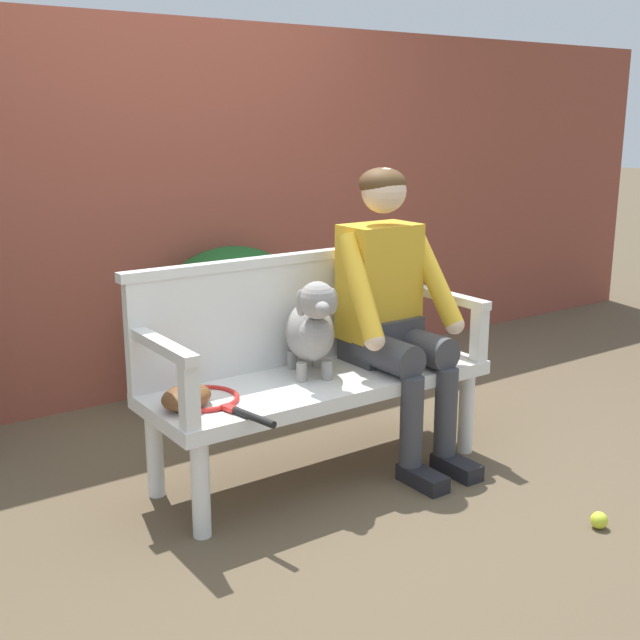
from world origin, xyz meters
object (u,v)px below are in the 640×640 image
person_seated (391,304)px  tennis_racket (207,400)px  garden_bench (320,389)px  dog_on_bench (311,327)px  baseball_glove (186,397)px  tennis_ball (599,520)px

person_seated → tennis_racket: person_seated is taller
garden_bench → dog_on_bench: size_ratio=3.52×
baseball_glove → tennis_ball: (1.23, -1.00, -0.46)m
tennis_racket → tennis_ball: bearing=-41.7°
garden_bench → tennis_ball: 1.23m
dog_on_bench → person_seated: bearing=-5.4°
person_seated → tennis_ball: 1.24m
garden_bench → dog_on_bench: 0.28m
garden_bench → baseball_glove: (-0.64, -0.03, 0.10)m
person_seated → baseball_glove: (-1.02, -0.01, -0.23)m
dog_on_bench → baseball_glove: (-0.61, -0.05, -0.17)m
garden_bench → dog_on_bench: (-0.03, 0.02, 0.28)m
dog_on_bench → tennis_ball: dog_on_bench is taller
tennis_racket → baseball_glove: size_ratio=2.63×
garden_bench → person_seated: size_ratio=1.16×
garden_bench → person_seated: person_seated is taller
person_seated → dog_on_bench: bearing=174.6°
baseball_glove → garden_bench: bearing=-24.7°
person_seated → dog_on_bench: (-0.41, 0.04, -0.05)m
garden_bench → person_seated: (0.38, -0.02, 0.33)m
person_seated → tennis_ball: bearing=-78.4°
dog_on_bench → tennis_racket: dog_on_bench is taller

